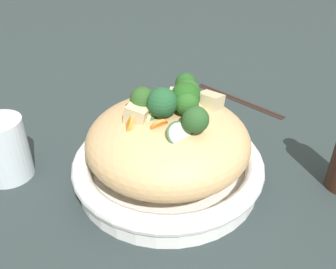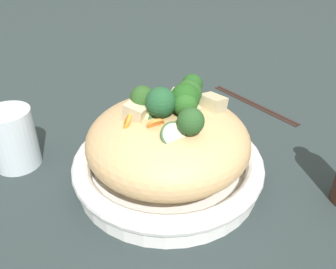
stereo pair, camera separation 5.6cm
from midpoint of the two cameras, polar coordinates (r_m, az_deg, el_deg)
name	(u,v)px [view 1 (the left image)]	position (r m, az deg, el deg)	size (l,w,h in m)	color
ground_plane	(168,179)	(0.61, -2.63, -7.14)	(3.00, 3.00, 0.00)	#283434
serving_bowl	(168,167)	(0.59, -2.70, -5.18)	(0.31, 0.31, 0.05)	white
noodle_heap	(168,141)	(0.56, -2.83, -1.05)	(0.26, 0.26, 0.11)	tan
broccoli_florets	(177,100)	(0.53, -1.55, 5.40)	(0.20, 0.13, 0.07)	#8DAB73
carrot_coins	(165,111)	(0.54, -3.51, 3.61)	(0.12, 0.11, 0.03)	orange
zucchini_slices	(156,112)	(0.53, -4.89, 3.45)	(0.14, 0.11, 0.04)	beige
chicken_chunks	(179,106)	(0.54, -1.17, 4.46)	(0.10, 0.15, 0.04)	beige
chopsticks_pair	(238,99)	(0.86, 9.24, 5.47)	(0.16, 0.19, 0.01)	black
drinking_glass	(4,149)	(0.66, -26.80, -2.17)	(0.08, 0.08, 0.11)	silver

